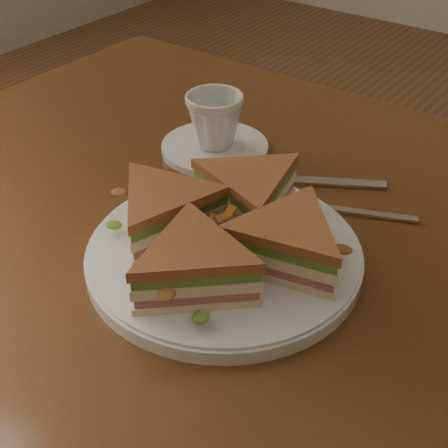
% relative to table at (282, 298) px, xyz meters
% --- Properties ---
extents(table, '(1.20, 0.80, 0.75)m').
position_rel_table_xyz_m(table, '(0.00, 0.00, 0.00)').
color(table, '#3B1F0D').
rests_on(table, ground).
extents(plate, '(0.30, 0.30, 0.02)m').
position_rel_table_xyz_m(plate, '(-0.03, -0.08, 0.11)').
color(plate, white).
rests_on(plate, table).
extents(sandwich_wedges, '(0.31, 0.31, 0.06)m').
position_rel_table_xyz_m(sandwich_wedges, '(-0.03, -0.08, 0.14)').
color(sandwich_wedges, '#F6E5B6').
rests_on(sandwich_wedges, plate).
extents(crisps_mound, '(0.09, 0.09, 0.05)m').
position_rel_table_xyz_m(crisps_mound, '(-0.03, -0.08, 0.14)').
color(crisps_mound, '#C05E18').
rests_on(crisps_mound, plate).
extents(spoon, '(0.17, 0.08, 0.01)m').
position_rel_table_xyz_m(spoon, '(-0.01, 0.06, 0.10)').
color(spoon, silver).
rests_on(spoon, table).
extents(knife, '(0.19, 0.12, 0.00)m').
position_rel_table_xyz_m(knife, '(-0.05, 0.11, 0.10)').
color(knife, silver).
rests_on(knife, table).
extents(saucer, '(0.15, 0.15, 0.01)m').
position_rel_table_xyz_m(saucer, '(-0.19, 0.11, 0.10)').
color(saucer, white).
rests_on(saucer, table).
extents(coffee_cup, '(0.10, 0.10, 0.07)m').
position_rel_table_xyz_m(coffee_cup, '(-0.19, 0.11, 0.15)').
color(coffee_cup, white).
rests_on(coffee_cup, saucer).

